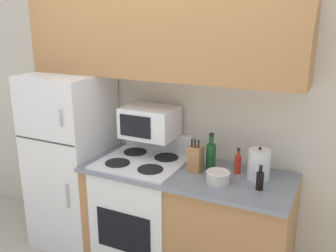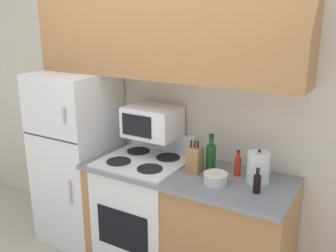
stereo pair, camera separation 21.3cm
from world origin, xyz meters
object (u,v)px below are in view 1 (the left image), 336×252
object	(u,v)px
refrigerator	(72,161)
bowl	(218,177)
bottle_soy_sauce	(260,180)
kettle	(259,164)
stove	(144,210)
microwave	(150,122)
knife_block	(195,159)
bottle_wine_green	(211,156)
bottle_hot_sauce	(238,164)

from	to	relation	value
refrigerator	bowl	world-z (taller)	refrigerator
refrigerator	bottle_soy_sauce	distance (m)	1.74
refrigerator	bowl	bearing A→B (deg)	-4.17
bowl	kettle	xyz separation A→B (m)	(0.25, 0.19, 0.07)
stove	microwave	bearing A→B (deg)	91.75
refrigerator	knife_block	xyz separation A→B (m)	(1.21, 0.02, 0.22)
stove	bottle_wine_green	bearing A→B (deg)	10.32
bowl	bottle_soy_sauce	distance (m)	0.30
microwave	kettle	bearing A→B (deg)	-2.64
stove	microwave	size ratio (longest dim) A/B	2.52
bottle_soy_sauce	kettle	xyz separation A→B (m)	(-0.05, 0.17, 0.04)
refrigerator	bottle_soy_sauce	bearing A→B (deg)	-2.83
knife_block	bottle_wine_green	xyz separation A→B (m)	(0.10, 0.07, 0.02)
bowl	bottle_soy_sauce	bearing A→B (deg)	3.67
bowl	bottle_wine_green	bearing A→B (deg)	122.81
bottle_soy_sauce	microwave	bearing A→B (deg)	167.50
bottle_hot_sauce	bottle_soy_sauce	xyz separation A→B (m)	(0.22, -0.21, -0.01)
knife_block	bottle_hot_sauce	xyz separation A→B (m)	(0.31, 0.10, -0.02)
microwave	bottle_soy_sauce	bearing A→B (deg)	-12.50
bottle_wine_green	kettle	distance (m)	0.37
microwave	bottle_soy_sauce	size ratio (longest dim) A/B	2.42
refrigerator	kettle	distance (m)	1.70
microwave	bottle_wine_green	xyz separation A→B (m)	(0.56, -0.04, -0.19)
refrigerator	microwave	world-z (taller)	refrigerator
refrigerator	stove	distance (m)	0.82
refrigerator	bottle_wine_green	bearing A→B (deg)	4.00
bowl	bottle_hot_sauce	xyz separation A→B (m)	(0.08, 0.23, 0.03)
stove	bowl	distance (m)	0.84
bowl	bottle_hot_sauce	world-z (taller)	bottle_hot_sauce
kettle	stove	bearing A→B (deg)	-173.95
bottle_hot_sauce	kettle	xyz separation A→B (m)	(0.17, -0.03, 0.03)
kettle	bottle_hot_sauce	bearing A→B (deg)	168.98
bottle_wine_green	microwave	bearing A→B (deg)	175.85
bottle_wine_green	refrigerator	bearing A→B (deg)	-176.00
knife_block	bottle_wine_green	size ratio (longest dim) A/B	0.87
stove	bottle_hot_sauce	bearing A→B (deg)	9.75
bottle_hot_sauce	kettle	distance (m)	0.17
stove	knife_block	world-z (taller)	knife_block
stove	kettle	size ratio (longest dim) A/B	4.40
stove	knife_block	bearing A→B (deg)	3.36
refrigerator	knife_block	distance (m)	1.23
stove	kettle	distance (m)	1.08
refrigerator	stove	world-z (taller)	refrigerator
bottle_wine_green	bottle_soy_sauce	xyz separation A→B (m)	(0.42, -0.18, -0.05)
refrigerator	microwave	size ratio (longest dim) A/B	3.67
bowl	bottle_wine_green	xyz separation A→B (m)	(-0.13, 0.20, 0.07)
bottle_hot_sauce	bottle_wine_green	bearing A→B (deg)	-171.80
bowl	stove	bearing A→B (deg)	172.03
knife_block	bowl	world-z (taller)	knife_block
refrigerator	kettle	world-z (taller)	refrigerator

